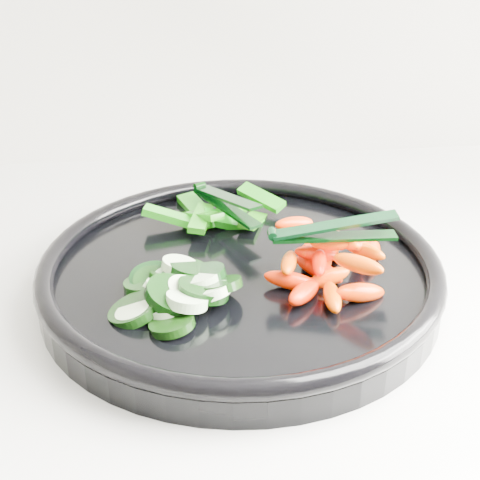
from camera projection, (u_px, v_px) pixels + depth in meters
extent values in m
cylinder|color=black|center=(240.00, 280.00, 0.63)|extent=(0.48, 0.48, 0.02)
torus|color=black|center=(240.00, 263.00, 0.62)|extent=(0.49, 0.49, 0.02)
cylinder|color=black|center=(135.00, 310.00, 0.56)|extent=(0.06, 0.06, 0.03)
cylinder|color=beige|center=(134.00, 312.00, 0.55)|extent=(0.04, 0.04, 0.02)
cylinder|color=black|center=(169.00, 280.00, 0.60)|extent=(0.05, 0.05, 0.03)
cylinder|color=beige|center=(164.00, 290.00, 0.58)|extent=(0.05, 0.05, 0.03)
cylinder|color=black|center=(153.00, 283.00, 0.59)|extent=(0.04, 0.04, 0.02)
cylinder|color=#D2F5C4|center=(169.00, 281.00, 0.60)|extent=(0.04, 0.04, 0.02)
cylinder|color=black|center=(172.00, 324.00, 0.54)|extent=(0.04, 0.04, 0.02)
cylinder|color=beige|center=(167.00, 309.00, 0.56)|extent=(0.04, 0.04, 0.02)
cylinder|color=black|center=(181.00, 277.00, 0.60)|extent=(0.05, 0.05, 0.02)
cylinder|color=beige|center=(175.00, 276.00, 0.60)|extent=(0.05, 0.05, 0.02)
cylinder|color=black|center=(146.00, 284.00, 0.59)|extent=(0.05, 0.05, 0.01)
cylinder|color=#D9EEBE|center=(162.00, 285.00, 0.59)|extent=(0.04, 0.04, 0.01)
cylinder|color=black|center=(155.00, 281.00, 0.60)|extent=(0.05, 0.05, 0.02)
cylinder|color=beige|center=(161.00, 291.00, 0.58)|extent=(0.04, 0.04, 0.01)
cylinder|color=black|center=(154.00, 281.00, 0.60)|extent=(0.05, 0.05, 0.02)
cylinder|color=beige|center=(149.00, 291.00, 0.58)|extent=(0.04, 0.04, 0.02)
cylinder|color=black|center=(220.00, 285.00, 0.57)|extent=(0.04, 0.04, 0.03)
cylinder|color=#DAF9C7|center=(211.00, 292.00, 0.56)|extent=(0.04, 0.04, 0.02)
cylinder|color=black|center=(190.00, 269.00, 0.60)|extent=(0.05, 0.05, 0.02)
cylinder|color=#DBF4C3|center=(179.00, 266.00, 0.60)|extent=(0.04, 0.04, 0.02)
cylinder|color=black|center=(172.00, 295.00, 0.56)|extent=(0.06, 0.07, 0.03)
cylinder|color=beige|center=(182.00, 289.00, 0.57)|extent=(0.04, 0.04, 0.02)
cylinder|color=black|center=(203.00, 275.00, 0.59)|extent=(0.06, 0.06, 0.02)
cylinder|color=#B9D8AD|center=(200.00, 280.00, 0.58)|extent=(0.05, 0.05, 0.02)
cylinder|color=black|center=(203.00, 289.00, 0.57)|extent=(0.06, 0.06, 0.02)
cylinder|color=beige|center=(187.00, 301.00, 0.55)|extent=(0.05, 0.05, 0.02)
ellipsoid|color=#FD4100|center=(328.00, 278.00, 0.59)|extent=(0.05, 0.02, 0.02)
ellipsoid|color=#E42F00|center=(291.00, 281.00, 0.59)|extent=(0.05, 0.03, 0.02)
ellipsoid|color=#E45200|center=(332.00, 297.00, 0.57)|extent=(0.02, 0.05, 0.02)
ellipsoid|color=#FF0E00|center=(310.00, 259.00, 0.62)|extent=(0.03, 0.05, 0.03)
ellipsoid|color=red|center=(360.00, 293.00, 0.57)|extent=(0.06, 0.03, 0.03)
ellipsoid|color=#FF4900|center=(324.00, 264.00, 0.62)|extent=(0.03, 0.04, 0.02)
ellipsoid|color=red|center=(304.00, 293.00, 0.57)|extent=(0.05, 0.05, 0.03)
ellipsoid|color=red|center=(319.00, 269.00, 0.61)|extent=(0.05, 0.05, 0.03)
ellipsoid|color=#FC2400|center=(372.00, 251.00, 0.64)|extent=(0.04, 0.05, 0.02)
ellipsoid|color=#FF4C00|center=(330.00, 246.00, 0.65)|extent=(0.02, 0.05, 0.02)
ellipsoid|color=#EE5F00|center=(289.00, 263.00, 0.59)|extent=(0.03, 0.05, 0.02)
ellipsoid|color=#FF5400|center=(360.00, 242.00, 0.62)|extent=(0.04, 0.06, 0.03)
ellipsoid|color=#FF5300|center=(310.00, 248.00, 0.61)|extent=(0.03, 0.04, 0.02)
ellipsoid|color=#E81200|center=(319.00, 261.00, 0.59)|extent=(0.02, 0.04, 0.02)
ellipsoid|color=red|center=(316.00, 254.00, 0.60)|extent=(0.04, 0.01, 0.02)
ellipsoid|color=#FC6100|center=(363.00, 249.00, 0.61)|extent=(0.04, 0.04, 0.02)
ellipsoid|color=#FF5400|center=(345.00, 240.00, 0.60)|extent=(0.03, 0.04, 0.02)
ellipsoid|color=#FF4E00|center=(294.00, 224.00, 0.63)|extent=(0.04, 0.03, 0.02)
ellipsoid|color=#F56300|center=(330.00, 243.00, 0.59)|extent=(0.04, 0.03, 0.02)
ellipsoid|color=#FF3F00|center=(358.00, 264.00, 0.56)|extent=(0.05, 0.05, 0.02)
cube|color=#09640B|center=(216.00, 218.00, 0.71)|extent=(0.04, 0.05, 0.02)
cube|color=#10710A|center=(235.00, 222.00, 0.70)|extent=(0.07, 0.02, 0.03)
cube|color=#1D6A0A|center=(253.00, 220.00, 0.70)|extent=(0.04, 0.05, 0.02)
cube|color=#1D6E0A|center=(216.00, 218.00, 0.71)|extent=(0.07, 0.05, 0.02)
cube|color=#106209|center=(194.00, 206.00, 0.74)|extent=(0.04, 0.06, 0.01)
cube|color=#0A700E|center=(207.00, 217.00, 0.71)|extent=(0.04, 0.07, 0.03)
cube|color=#096209|center=(203.00, 216.00, 0.69)|extent=(0.04, 0.05, 0.02)
cube|color=#15720A|center=(168.00, 216.00, 0.69)|extent=(0.05, 0.03, 0.02)
cube|color=#116609|center=(201.00, 218.00, 0.69)|extent=(0.03, 0.06, 0.01)
cube|color=#0C6B0A|center=(261.00, 197.00, 0.73)|extent=(0.05, 0.05, 0.02)
cylinder|color=black|center=(272.00, 234.00, 0.58)|extent=(0.01, 0.01, 0.01)
cube|color=black|center=(334.00, 237.00, 0.59)|extent=(0.11, 0.02, 0.00)
cube|color=black|center=(335.00, 225.00, 0.58)|extent=(0.11, 0.02, 0.02)
cylinder|color=black|center=(200.00, 186.00, 0.74)|extent=(0.01, 0.01, 0.01)
cube|color=black|center=(226.00, 207.00, 0.70)|extent=(0.06, 0.11, 0.00)
cube|color=black|center=(226.00, 197.00, 0.69)|extent=(0.06, 0.10, 0.02)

